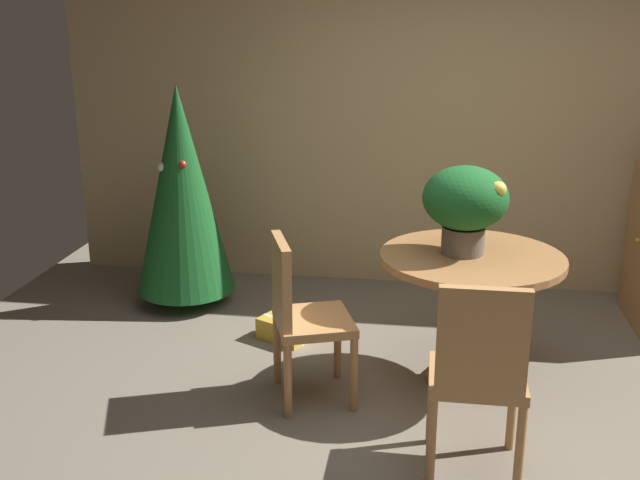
% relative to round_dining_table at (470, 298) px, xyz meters
% --- Properties ---
extents(ground_plane, '(6.60, 6.60, 0.00)m').
position_rel_round_dining_table_xyz_m(ground_plane, '(-0.08, -0.52, -0.52)').
color(ground_plane, '#756B5B').
extents(back_wall_panel, '(6.00, 0.10, 2.60)m').
position_rel_round_dining_table_xyz_m(back_wall_panel, '(-0.08, 1.68, 0.78)').
color(back_wall_panel, tan).
rests_on(back_wall_panel, ground_plane).
extents(round_dining_table, '(1.03, 1.03, 0.78)m').
position_rel_round_dining_table_xyz_m(round_dining_table, '(0.00, 0.00, 0.00)').
color(round_dining_table, '#9E6B3D').
rests_on(round_dining_table, ground_plane).
extents(flower_vase, '(0.47, 0.47, 0.49)m').
position_rel_round_dining_table_xyz_m(flower_vase, '(-0.05, 0.02, 0.55)').
color(flower_vase, '#665B51').
rests_on(flower_vase, round_dining_table).
extents(wooden_chair_near, '(0.43, 0.40, 0.97)m').
position_rel_round_dining_table_xyz_m(wooden_chair_near, '(0.00, -0.94, 0.02)').
color(wooden_chair_near, '#B27F4C').
rests_on(wooden_chair_near, ground_plane).
extents(wooden_chair_left, '(0.53, 0.55, 0.93)m').
position_rel_round_dining_table_xyz_m(wooden_chair_left, '(-0.91, -0.33, 0.00)').
color(wooden_chair_left, '#B27F4C').
rests_on(wooden_chair_left, ground_plane).
extents(holiday_tree, '(0.71, 0.71, 1.60)m').
position_rel_round_dining_table_xyz_m(holiday_tree, '(-1.99, 0.94, 0.34)').
color(holiday_tree, brown).
rests_on(holiday_tree, ground_plane).
extents(gift_box_gold, '(0.37, 0.31, 0.14)m').
position_rel_round_dining_table_xyz_m(gift_box_gold, '(-1.16, 0.40, -0.45)').
color(gift_box_gold, gold).
rests_on(gift_box_gold, ground_plane).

